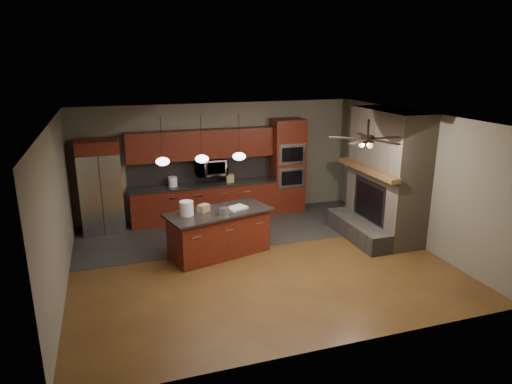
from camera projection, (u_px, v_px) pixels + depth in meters
name	position (u px, v px, depth m)	size (l,w,h in m)	color
ground	(257.00, 260.00, 8.99)	(7.00, 7.00, 0.00)	brown
ceiling	(257.00, 118.00, 8.20)	(7.00, 6.00, 0.02)	white
back_wall	(220.00, 160.00, 11.33)	(7.00, 0.02, 2.80)	#696254
right_wall	(414.00, 178.00, 9.65)	(0.02, 6.00, 2.80)	#696254
left_wall	(57.00, 211.00, 7.55)	(0.02, 6.00, 2.80)	#696254
slate_tile_patch	(233.00, 229.00, 10.63)	(7.00, 2.40, 0.01)	#2C2927
fireplace_column	(384.00, 180.00, 9.90)	(1.30, 2.10, 2.80)	#786755
back_cabinetry	(204.00, 184.00, 11.10)	(3.59, 0.64, 2.20)	#602311
oven_tower	(287.00, 166.00, 11.62)	(0.80, 0.63, 2.38)	#602311
microwave	(211.00, 167.00, 11.05)	(0.73, 0.41, 0.50)	silver
refrigerator	(101.00, 187.00, 10.23)	(0.91, 0.75, 2.12)	silver
kitchen_island	(219.00, 233.00, 9.16)	(2.25, 1.45, 0.92)	#602311
white_bucket	(187.00, 208.00, 8.74)	(0.26, 0.26, 0.28)	silver
paint_can	(225.00, 211.00, 8.83)	(0.19, 0.19, 0.13)	silver
paint_tray	(237.00, 208.00, 9.17)	(0.39, 0.27, 0.04)	silver
cardboard_box	(204.00, 208.00, 8.99)	(0.22, 0.16, 0.14)	#92764B
counter_bucket	(173.00, 182.00, 10.80)	(0.21, 0.21, 0.24)	white
counter_box	(230.00, 178.00, 11.18)	(0.18, 0.14, 0.20)	tan
pendant_left	(163.00, 161.00, 8.58)	(0.26, 0.26, 0.92)	black
pendant_center	(202.00, 159.00, 8.81)	(0.26, 0.26, 0.92)	black
pendant_right	(239.00, 156.00, 9.03)	(0.26, 0.26, 0.92)	black
ceiling_fan	(367.00, 139.00, 8.11)	(1.27, 1.33, 0.41)	black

